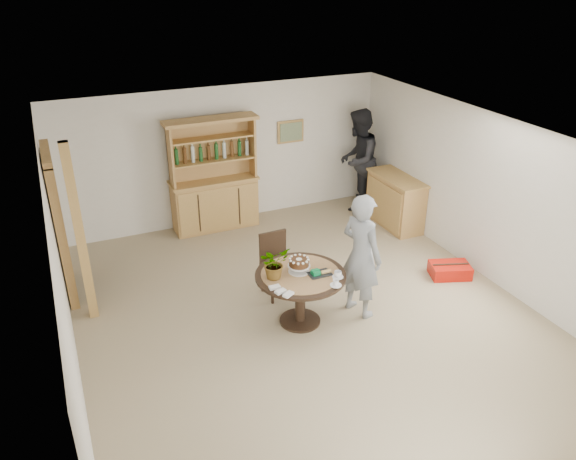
# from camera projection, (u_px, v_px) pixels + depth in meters

# --- Properties ---
(ground) EXTENTS (7.00, 7.00, 0.00)m
(ground) POSITION_uv_depth(u_px,v_px,m) (307.00, 315.00, 7.79)
(ground) COLOR tan
(ground) RESTS_ON ground
(room_shell) EXTENTS (6.04, 7.04, 2.52)m
(room_shell) POSITION_uv_depth(u_px,v_px,m) (309.00, 200.00, 7.03)
(room_shell) COLOR white
(room_shell) RESTS_ON ground
(doorway) EXTENTS (0.13, 1.10, 2.18)m
(doorway) POSITION_uv_depth(u_px,v_px,m) (58.00, 224.00, 7.88)
(doorway) COLOR black
(doorway) RESTS_ON ground
(pine_post) EXTENTS (0.12, 0.12, 2.50)m
(pine_post) POSITION_uv_depth(u_px,v_px,m) (80.00, 235.00, 7.25)
(pine_post) COLOR tan
(pine_post) RESTS_ON ground
(hutch) EXTENTS (1.62, 0.54, 2.04)m
(hutch) POSITION_uv_depth(u_px,v_px,m) (214.00, 192.00, 10.04)
(hutch) COLOR tan
(hutch) RESTS_ON ground
(sideboard) EXTENTS (0.54, 1.26, 0.94)m
(sideboard) POSITION_uv_depth(u_px,v_px,m) (395.00, 201.00, 10.22)
(sideboard) COLOR tan
(sideboard) RESTS_ON ground
(dining_table) EXTENTS (1.20, 1.20, 0.76)m
(dining_table) POSITION_uv_depth(u_px,v_px,m) (300.00, 284.00, 7.40)
(dining_table) COLOR black
(dining_table) RESTS_ON ground
(dining_chair) EXTENTS (0.44, 0.44, 0.95)m
(dining_chair) POSITION_uv_depth(u_px,v_px,m) (276.00, 260.00, 8.11)
(dining_chair) COLOR black
(dining_chair) RESTS_ON ground
(birthday_cake) EXTENTS (0.30, 0.30, 0.20)m
(birthday_cake) POSITION_uv_depth(u_px,v_px,m) (299.00, 263.00, 7.32)
(birthday_cake) COLOR white
(birthday_cake) RESTS_ON dining_table
(flower_vase) EXTENTS (0.47, 0.44, 0.42)m
(flower_vase) POSITION_uv_depth(u_px,v_px,m) (274.00, 263.00, 7.15)
(flower_vase) COLOR #3F7233
(flower_vase) RESTS_ON dining_table
(gift_tray) EXTENTS (0.30, 0.20, 0.08)m
(gift_tray) POSITION_uv_depth(u_px,v_px,m) (319.00, 273.00, 7.30)
(gift_tray) COLOR black
(gift_tray) RESTS_ON dining_table
(coffee_cup_a) EXTENTS (0.15, 0.15, 0.09)m
(coffee_cup_a) POSITION_uv_depth(u_px,v_px,m) (338.00, 275.00, 7.23)
(coffee_cup_a) COLOR white
(coffee_cup_a) RESTS_ON dining_table
(coffee_cup_b) EXTENTS (0.15, 0.15, 0.08)m
(coffee_cup_b) POSITION_uv_depth(u_px,v_px,m) (336.00, 283.00, 7.05)
(coffee_cup_b) COLOR white
(coffee_cup_b) RESTS_ON dining_table
(napkins) EXTENTS (0.24, 0.33, 0.03)m
(napkins) POSITION_uv_depth(u_px,v_px,m) (281.00, 291.00, 6.92)
(napkins) COLOR white
(napkins) RESTS_ON dining_table
(teen_boy) EXTENTS (0.61, 0.75, 1.77)m
(teen_boy) POSITION_uv_depth(u_px,v_px,m) (361.00, 256.00, 7.50)
(teen_boy) COLOR gray
(teen_boy) RESTS_ON ground
(adult_person) EXTENTS (1.20, 1.19, 1.96)m
(adult_person) POSITION_uv_depth(u_px,v_px,m) (358.00, 160.00, 10.73)
(adult_person) COLOR black
(adult_person) RESTS_ON ground
(red_suitcase) EXTENTS (0.70, 0.58, 0.21)m
(red_suitcase) POSITION_uv_depth(u_px,v_px,m) (450.00, 270.00, 8.71)
(red_suitcase) COLOR red
(red_suitcase) RESTS_ON ground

